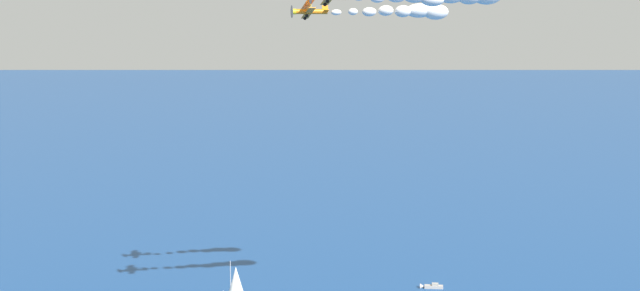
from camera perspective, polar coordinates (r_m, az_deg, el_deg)
motorboat_mid_cluster at (r=188.05m, az=7.67°, el=-9.65°), size 2.05×5.27×1.49m
sailboat_outer_ring_a at (r=169.60m, az=-5.85°, el=-9.95°), size 6.01×9.20×11.43m
biplane_wingman at (r=150.03m, az=-0.82°, el=9.32°), size 7.52×7.00×3.79m
smoke_trail_wingman at (r=155.04m, az=6.49°, el=9.23°), size 6.51×22.57×3.68m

